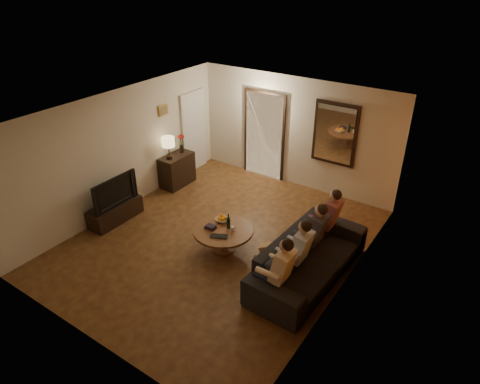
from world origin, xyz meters
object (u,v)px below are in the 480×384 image
Objects in this scene: person_c at (313,237)px; person_d at (327,222)px; dresser at (177,170)px; coffee_table at (223,239)px; tv_stand at (115,212)px; laptop at (219,238)px; bowl at (222,220)px; tv at (112,191)px; dog at (273,250)px; sofa at (309,258)px; person_a at (279,275)px; person_b at (297,255)px; wine_bottle at (228,221)px; table_lamp at (169,148)px.

person_c and person_d have the same top height.
dresser reaches higher than coffee_table.
laptop is (2.59, 0.16, 0.27)m from tv_stand.
laptop is at bearing -60.75° from bowl.
tv reaches higher than bowl.
tv is 3.54m from dog.
dog is at bearing 94.24° from sofa.
person_c reaches higher than tv.
dog is (3.46, 0.60, -0.42)m from tv.
person_a is at bearing -90.00° from person_d.
person_b is 3.87× the size of wine_bottle.
tv_stand is (0.00, -1.74, -0.84)m from table_lamp.
laptop is at bearing -34.89° from dresser.
wine_bottle is 0.94× the size of laptop.
person_b is 1.49m from laptop.
person_b is at bearing -7.81° from wine_bottle.
sofa is at bearing -71.57° from person_c.
dresser is at bearing 0.00° from tv.
table_lamp is at bearing 0.00° from tv.
bowl is 0.79× the size of laptop.
sofa is at bearing 3.23° from wine_bottle.
tv is 0.91× the size of person_d.
table_lamp is 4.16m from person_c.
wine_bottle reaches higher than coffee_table.
person_c is 1.57m from wine_bottle.
bowl is 0.57m from laptop.
dog is 0.50× the size of coffee_table.
person_d is 1.07× the size of coffee_table.
tv_stand is 1.05× the size of coffee_table.
sofa is 2.33× the size of coffee_table.
coffee_table is (-0.97, -0.17, -0.06)m from dog.
laptop is (-1.47, 0.43, -0.14)m from person_a.
table_lamp is 0.45× the size of person_c.
person_c is at bearing 8.81° from bowl.
coffee_table is at bearing -80.08° from tv.
tv is at bearing 90.00° from tv_stand.
coffee_table is (-1.57, -1.09, -0.38)m from person_d.
dog is at bearing -80.08° from tv.
person_a is 1.72m from wine_bottle.
dresser is at bearing 148.50° from coffee_table.
dresser is 2.62× the size of laptop.
person_a reaches higher than coffee_table.
sofa is 2.17× the size of person_c.
person_b is 1.00× the size of person_c.
tv_stand is 0.98× the size of person_b.
table_lamp is 0.45× the size of person_b.
tv is 2.60m from laptop.
person_b is at bearing -85.40° from tv.
person_c is 0.75m from dog.
dresser is 2.92m from coffee_table.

